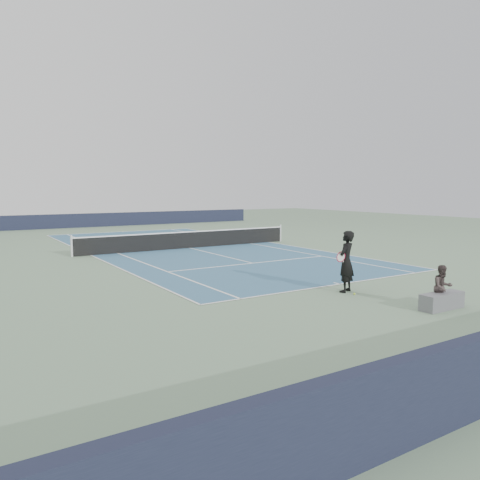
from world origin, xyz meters
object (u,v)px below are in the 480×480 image
tennis_net (190,239)px  spectator_bench (442,294)px  tennis_player (346,262)px  tennis_ball (354,294)px

tennis_net → spectator_bench: spectator_bench is taller
tennis_player → tennis_net: bearing=86.9°
tennis_net → tennis_ball: size_ratio=195.05×
tennis_net → tennis_player: 12.86m
tennis_player → spectator_bench: 3.14m
tennis_ball → tennis_net: bearing=86.7°
spectator_bench → tennis_player: bearing=102.8°
tennis_player → tennis_ball: size_ratio=30.12×
tennis_ball → spectator_bench: size_ratio=0.04×
tennis_ball → spectator_bench: 2.69m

